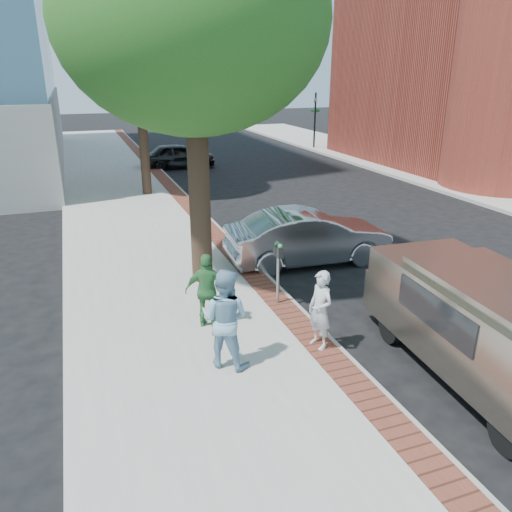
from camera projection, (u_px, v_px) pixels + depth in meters
name	position (u px, v px, depth m)	size (l,w,h in m)	color
ground	(249.00, 311.00, 11.43)	(120.00, 120.00, 0.00)	black
sidewalk	(137.00, 222.00, 17.96)	(5.00, 60.00, 0.15)	#9E9991
brick_strip	(196.00, 214.00, 18.64)	(0.60, 60.00, 0.01)	brown
curb	(205.00, 215.00, 18.78)	(0.10, 60.00, 0.15)	gray
sidewalk_far	(487.00, 188.00, 23.11)	(5.00, 60.00, 0.15)	#9E9991
signal_near	(143.00, 122.00, 30.29)	(0.70, 0.15, 3.80)	black
signal_far	(315.00, 116.00, 34.03)	(0.70, 0.15, 3.80)	black
tree_near	(192.00, 21.00, 10.75)	(6.00, 6.00, 8.51)	black
tree_far	(138.00, 67.00, 19.98)	(4.80, 4.80, 7.14)	black
parking_meter	(278.00, 260.00, 11.13)	(0.12, 0.32, 1.47)	gray
person_gray	(320.00, 310.00, 9.43)	(0.57, 0.37, 1.56)	#B7B8BD
person_officer	(225.00, 318.00, 8.80)	(0.90, 0.70, 1.85)	#7DA8C1
person_green	(208.00, 291.00, 10.24)	(0.93, 0.39, 1.58)	#3A8142
sedan_silver	(309.00, 237.00, 14.07)	(1.62, 4.65, 1.53)	#A6A8AD
bg_car	(178.00, 156.00, 27.99)	(1.64, 4.07, 1.39)	black
van	(483.00, 322.00, 8.70)	(2.39, 5.36, 1.93)	gray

